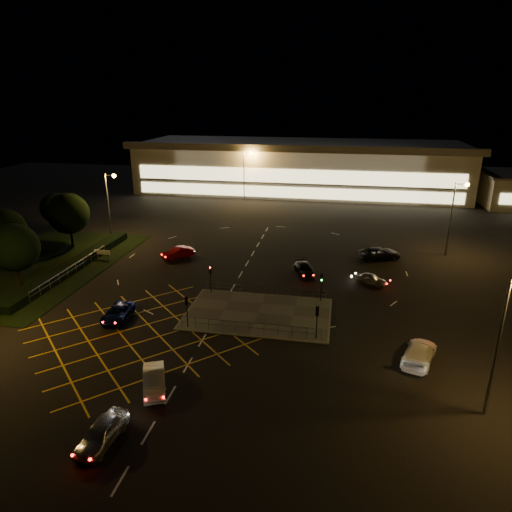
% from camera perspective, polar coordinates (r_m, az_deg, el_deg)
% --- Properties ---
extents(ground, '(180.00, 180.00, 0.00)m').
position_cam_1_polar(ground, '(48.11, -1.66, -6.00)').
color(ground, black).
rests_on(ground, ground).
extents(pedestrian_island, '(14.00, 9.00, 0.12)m').
position_cam_1_polar(pedestrian_island, '(45.97, 0.27, -7.19)').
color(pedestrian_island, '#4C4944').
rests_on(pedestrian_island, ground).
extents(grass_verge, '(18.00, 30.00, 0.08)m').
position_cam_1_polar(grass_verge, '(64.51, -25.55, -1.15)').
color(grass_verge, black).
rests_on(grass_verge, ground).
extents(hedge, '(2.00, 26.00, 1.00)m').
position_cam_1_polar(hedge, '(61.60, -21.83, -1.09)').
color(hedge, black).
rests_on(hedge, ground).
extents(supermarket, '(72.00, 26.50, 10.50)m').
position_cam_1_polar(supermarket, '(105.88, 5.49, 11.11)').
color(supermarket, beige).
rests_on(supermarket, ground).
extents(streetlight_se, '(1.78, 0.56, 10.03)m').
position_cam_1_polar(streetlight_se, '(33.64, 28.99, -8.07)').
color(streetlight_se, slate).
rests_on(streetlight_se, ground).
extents(streetlight_nw, '(1.78, 0.56, 10.03)m').
position_cam_1_polar(streetlight_nw, '(70.20, -17.77, 6.98)').
color(streetlight_nw, slate).
rests_on(streetlight_nw, ground).
extents(streetlight_ne, '(1.78, 0.56, 10.03)m').
position_cam_1_polar(streetlight_ne, '(65.75, 23.69, 5.45)').
color(streetlight_ne, slate).
rests_on(streetlight_ne, ground).
extents(streetlight_far_left, '(1.78, 0.56, 10.03)m').
position_cam_1_polar(streetlight_far_left, '(93.41, -1.26, 10.84)').
color(streetlight_far_left, slate).
rests_on(streetlight_far_left, ground).
extents(streetlight_far_right, '(1.78, 0.56, 10.03)m').
position_cam_1_polar(streetlight_far_right, '(95.83, 23.49, 9.48)').
color(streetlight_far_right, slate).
rests_on(streetlight_far_right, ground).
extents(signal_sw, '(0.28, 0.30, 3.15)m').
position_cam_1_polar(signal_sw, '(42.89, -8.65, -6.07)').
color(signal_sw, black).
rests_on(signal_sw, pedestrian_island).
extents(signal_se, '(0.28, 0.30, 3.15)m').
position_cam_1_polar(signal_se, '(40.80, 7.64, -7.42)').
color(signal_se, black).
rests_on(signal_se, pedestrian_island).
extents(signal_nw, '(0.28, 0.30, 3.15)m').
position_cam_1_polar(signal_nw, '(49.85, -5.71, -2.18)').
color(signal_nw, black).
rests_on(signal_nw, pedestrian_island).
extents(signal_ne, '(0.28, 0.30, 3.15)m').
position_cam_1_polar(signal_ne, '(48.06, 8.20, -3.14)').
color(signal_ne, black).
rests_on(signal_ne, pedestrian_island).
extents(tree_b, '(5.40, 5.40, 7.35)m').
position_cam_1_polar(tree_b, '(65.62, -28.97, 2.87)').
color(tree_b, black).
rests_on(tree_b, ground).
extents(tree_c, '(5.76, 5.76, 7.84)m').
position_cam_1_polar(tree_c, '(69.43, -22.40, 4.93)').
color(tree_c, black).
rests_on(tree_c, ground).
extents(tree_d, '(4.68, 4.68, 6.37)m').
position_cam_1_polar(tree_d, '(77.76, -23.73, 5.49)').
color(tree_d, black).
rests_on(tree_d, ground).
extents(tree_e, '(5.40, 5.40, 7.35)m').
position_cam_1_polar(tree_e, '(57.47, -27.97, 0.94)').
color(tree_e, black).
rests_on(tree_e, ground).
extents(car_near_silver, '(2.15, 4.52, 1.49)m').
position_cam_1_polar(car_near_silver, '(32.16, -18.73, -20.17)').
color(car_near_silver, '#999BA0').
rests_on(car_near_silver, ground).
extents(car_queue_white, '(3.15, 4.66, 1.45)m').
position_cam_1_polar(car_queue_white, '(35.84, -12.62, -14.98)').
color(car_queue_white, white).
rests_on(car_queue_white, ground).
extents(car_left_blue, '(2.54, 4.82, 1.29)m').
position_cam_1_polar(car_left_blue, '(46.77, -16.92, -6.82)').
color(car_left_blue, '#0D174F').
rests_on(car_left_blue, ground).
extents(car_far_dkgrey, '(3.18, 4.93, 1.33)m').
position_cam_1_polar(car_far_dkgrey, '(55.77, 6.08, -1.66)').
color(car_far_dkgrey, black).
rests_on(car_far_dkgrey, ground).
extents(car_right_silver, '(3.86, 2.75, 1.22)m').
position_cam_1_polar(car_right_silver, '(54.40, 14.14, -2.79)').
color(car_right_silver, '#999B9F').
rests_on(car_right_silver, ground).
extents(car_circ_red, '(4.14, 4.18, 1.44)m').
position_cam_1_polar(car_circ_red, '(61.94, -9.72, 0.41)').
color(car_circ_red, maroon).
rests_on(car_circ_red, ground).
extents(car_east_grey, '(6.25, 4.67, 1.58)m').
position_cam_1_polar(car_east_grey, '(62.72, 15.21, 0.30)').
color(car_east_grey, black).
rests_on(car_east_grey, ground).
extents(car_approach_white, '(3.83, 5.80, 1.56)m').
position_cam_1_polar(car_approach_white, '(40.43, 19.73, -11.33)').
color(car_approach_white, silver).
rests_on(car_approach_white, ground).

